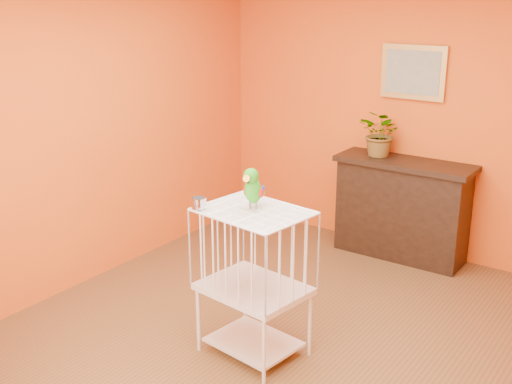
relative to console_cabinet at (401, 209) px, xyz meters
The scene contains 8 objects.
ground 2.08m from the console_cabinet, 91.71° to the right, with size 4.50×4.50×0.00m, color brown.
room_shell 2.31m from the console_cabinet, 91.71° to the right, with size 4.50×4.50×4.50m.
console_cabinet is the anchor object (origin of this frame).
potted_plant 0.70m from the console_cabinet, 169.93° to the left, with size 0.40×0.45×0.35m, color #26722D.
framed_picture 1.29m from the console_cabinet, 107.38° to the left, with size 0.62×0.04×0.50m.
birdcage 2.25m from the console_cabinet, 93.90° to the right, with size 0.76×0.63×1.08m.
feed_cup 2.54m from the console_cabinet, 101.22° to the right, with size 0.10×0.10×0.07m, color silver.
parrot 2.34m from the console_cabinet, 94.67° to the right, with size 0.15×0.26×0.29m.
Camera 1 is at (2.23, -3.51, 2.51)m, focal length 45.00 mm.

